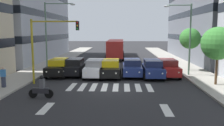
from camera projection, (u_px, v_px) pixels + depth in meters
ground_plane at (110, 87)px, 19.36m from camera, size 180.00×180.00×0.00m
sidewalk_left at (220, 87)px, 18.97m from camera, size 3.39×90.00×0.15m
sidewalk_right at (5, 85)px, 19.72m from camera, size 3.39×90.00×0.15m
crosswalk_markings at (110, 87)px, 19.36m from camera, size 6.75×2.80×0.01m
lane_arrow_0 at (166, 110)px, 13.76m from camera, size 0.50×2.20×0.01m
lane_arrow_1 at (46, 108)px, 14.06m from camera, size 0.50×2.20×0.01m
car_0 at (168, 68)px, 23.77m from camera, size 2.02×4.44×1.72m
car_1 at (153, 69)px, 23.24m from camera, size 2.02×4.44×1.72m
car_2 at (132, 68)px, 23.93m from camera, size 2.02×4.44×1.72m
car_3 at (111, 68)px, 23.40m from camera, size 2.02×4.44×1.72m
car_4 at (95, 68)px, 23.52m from camera, size 2.02×4.44×1.72m
car_5 at (74, 67)px, 24.42m from camera, size 2.02×4.44×1.72m
car_6 at (59, 67)px, 24.09m from camera, size 2.02×4.44×1.72m
bus_behind_traffic at (116, 47)px, 39.72m from camera, size 2.78×10.50×3.00m
motorcycle_with_rider at (41, 89)px, 16.14m from camera, size 1.70×0.37×1.57m
traffic_light_gantry at (46, 41)px, 20.08m from camera, size 4.09×0.36×5.50m
street_lamp_left at (186, 32)px, 23.53m from camera, size 2.74×0.28×7.01m
street_lamp_right at (51, 29)px, 26.82m from camera, size 3.48×0.28×7.52m
street_tree_0 at (218, 44)px, 19.29m from camera, size 2.68×2.68×4.71m
street_tree_1 at (190, 39)px, 26.51m from camera, size 2.31×2.31×4.69m
pedestrian_waiting at (3, 77)px, 18.59m from camera, size 0.36×0.24×1.63m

